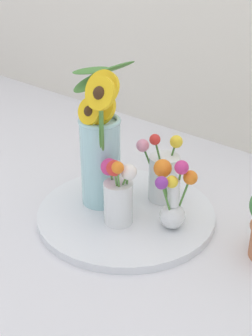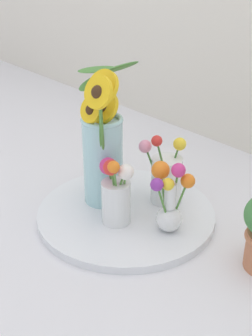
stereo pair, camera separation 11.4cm
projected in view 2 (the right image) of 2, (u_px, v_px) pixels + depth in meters
name	position (u px, v px, depth m)	size (l,w,h in m)	color
ground_plane	(109.00, 219.00, 1.20)	(6.00, 6.00, 0.00)	silver
serving_tray	(126.00, 214.00, 1.20)	(0.45, 0.45, 0.02)	silver
mason_jar_sunflowers	(103.00, 148.00, 1.17)	(0.21, 0.19, 0.37)	#9ED1D6
vase_small_center	(116.00, 193.00, 1.12)	(0.09, 0.08, 0.18)	white
vase_bulb_right	(169.00, 199.00, 1.09)	(0.10, 0.10, 0.18)	white
vase_small_back	(166.00, 176.00, 1.21)	(0.10, 0.10, 0.19)	white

